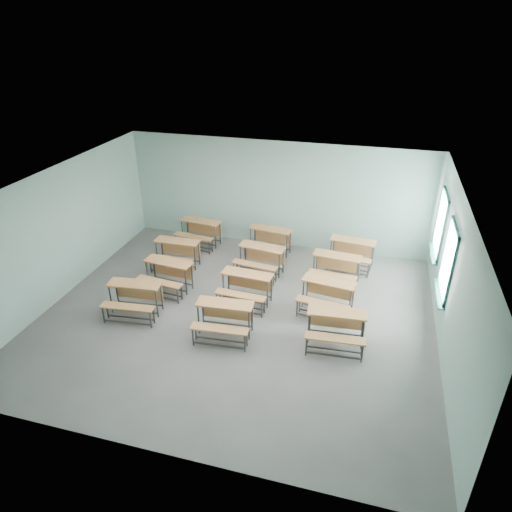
# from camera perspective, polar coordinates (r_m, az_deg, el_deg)

# --- Properties ---
(room) EXTENTS (9.04, 8.04, 3.24)m
(room) POSITION_cam_1_polar(r_m,az_deg,el_deg) (10.07, -2.03, 0.06)
(room) COLOR slate
(room) RESTS_ON ground
(desk_unit_r0c0) EXTENTS (1.32, 0.95, 0.78)m
(desk_unit_r0c0) POSITION_cam_1_polar(r_m,az_deg,el_deg) (11.05, -15.04, -4.73)
(desk_unit_r0c0) COLOR #C27E46
(desk_unit_r0c0) RESTS_ON ground
(desk_unit_r0c1) EXTENTS (1.30, 0.92, 0.78)m
(desk_unit_r0c1) POSITION_cam_1_polar(r_m,az_deg,el_deg) (10.01, -4.03, -7.43)
(desk_unit_r0c1) COLOR #C27E46
(desk_unit_r0c1) RESTS_ON ground
(desk_unit_r0c2) EXTENTS (1.30, 0.92, 0.78)m
(desk_unit_r0c2) POSITION_cam_1_polar(r_m,az_deg,el_deg) (9.87, 9.98, -8.43)
(desk_unit_r0c2) COLOR #C27E46
(desk_unit_r0c2) RESTS_ON ground
(desk_unit_r1c0) EXTENTS (1.32, 0.96, 0.78)m
(desk_unit_r1c0) POSITION_cam_1_polar(r_m,az_deg,el_deg) (11.81, -11.09, -1.98)
(desk_unit_r1c0) COLOR #C27E46
(desk_unit_r1c0) RESTS_ON ground
(desk_unit_r1c1) EXTENTS (1.29, 0.91, 0.78)m
(desk_unit_r1c1) POSITION_cam_1_polar(r_m,az_deg,el_deg) (11.08, -1.29, -3.57)
(desk_unit_r1c1) COLOR #C27E46
(desk_unit_r1c1) RESTS_ON ground
(desk_unit_r1c2) EXTENTS (1.34, 0.99, 0.78)m
(desk_unit_r1c2) POSITION_cam_1_polar(r_m,az_deg,el_deg) (10.89, 8.88, -4.52)
(desk_unit_r1c2) COLOR #C27E46
(desk_unit_r1c2) RESTS_ON ground
(desk_unit_r2c0) EXTENTS (1.24, 0.84, 0.78)m
(desk_unit_r2c0) POSITION_cam_1_polar(r_m,az_deg,el_deg) (12.85, -9.96, 0.70)
(desk_unit_r2c0) COLOR #C27E46
(desk_unit_r2c0) RESTS_ON ground
(desk_unit_r2c1) EXTENTS (1.34, 0.99, 0.78)m
(desk_unit_r2c1) POSITION_cam_1_polar(r_m,az_deg,el_deg) (12.34, 0.55, -0.04)
(desk_unit_r2c1) COLOR #C27E46
(desk_unit_r2c1) RESTS_ON ground
(desk_unit_r2c2) EXTENTS (1.31, 0.94, 0.78)m
(desk_unit_r2c2) POSITION_cam_1_polar(r_m,az_deg,el_deg) (12.06, 9.95, -1.19)
(desk_unit_r2c2) COLOR #C27E46
(desk_unit_r2c2) RESTS_ON ground
(desk_unit_r3c0) EXTENTS (1.32, 0.96, 0.78)m
(desk_unit_r3c0) POSITION_cam_1_polar(r_m,az_deg,el_deg) (14.02, -7.11, 3.32)
(desk_unit_r3c0) COLOR #C27E46
(desk_unit_r3c0) RESTS_ON ground
(desk_unit_r3c1) EXTENTS (1.33, 0.98, 0.78)m
(desk_unit_r3c1) POSITION_cam_1_polar(r_m,az_deg,el_deg) (13.39, 1.65, 2.31)
(desk_unit_r3c1) COLOR #C27E46
(desk_unit_r3c1) RESTS_ON ground
(desk_unit_r3c2) EXTENTS (1.33, 0.97, 0.78)m
(desk_unit_r3c2) POSITION_cam_1_polar(r_m,az_deg,el_deg) (12.96, 11.86, 0.77)
(desk_unit_r3c2) COLOR #C27E46
(desk_unit_r3c2) RESTS_ON ground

